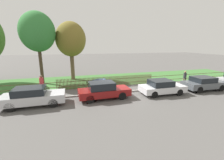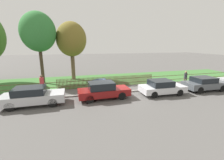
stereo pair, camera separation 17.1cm
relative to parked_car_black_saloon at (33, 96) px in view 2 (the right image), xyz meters
The scene contains 13 objects.
ground_plane 6.68m from the parked_car_black_saloon, ahead, with size 120.00×120.00×0.00m, color #565451.
kerb_stone 6.69m from the parked_car_black_saloon, 10.18° to the left, with size 40.92×0.20×0.12m, color gray.
grass_strip 9.53m from the parked_car_black_saloon, 46.46° to the left, with size 40.92×6.65×0.01m, color #3D7033.
park_fence 7.47m from the parked_car_black_saloon, 28.67° to the left, with size 40.92×0.05×1.10m.
parked_car_black_saloon is the anchor object (origin of this frame).
parked_car_navy_estate 5.35m from the parked_car_black_saloon, ahead, with size 4.33×1.80×1.44m.
parked_car_red_compact 10.74m from the parked_car_black_saloon, ahead, with size 4.04×1.89×1.33m.
parked_car_white_van 15.49m from the parked_car_black_saloon, ahead, with size 4.13×1.85×1.35m.
covered_motorcycle 6.09m from the parked_car_black_saloon, 24.74° to the left, with size 2.09×0.85×1.18m.
tree_behind_motorcycle 8.63m from the parked_car_black_saloon, 93.80° to the left, with size 3.74×3.74×7.94m.
tree_mid_park 9.73m from the parked_car_black_saloon, 69.79° to the left, with size 3.68×3.68×7.20m.
pedestrian_near_fence 15.08m from the parked_car_black_saloon, ahead, with size 0.37×0.36×1.60m.
pedestrian_by_lamp 2.63m from the parked_car_black_saloon, 85.59° to the left, with size 0.40×0.41×1.79m.
Camera 2 is at (-3.51, -12.75, 4.46)m, focal length 24.00 mm.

